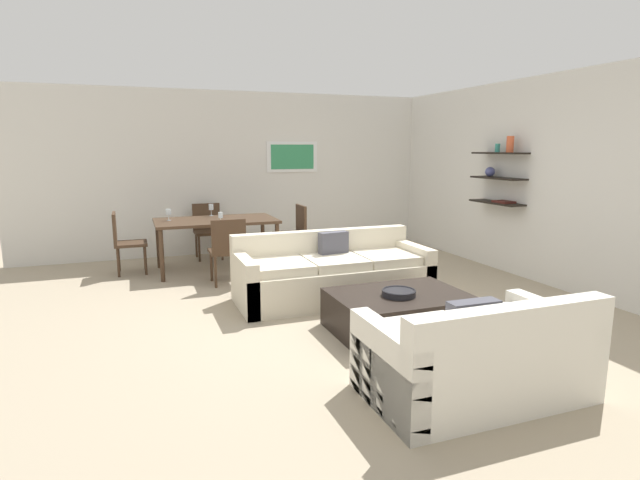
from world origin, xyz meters
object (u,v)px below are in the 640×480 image
(dining_table, at_px, (216,224))
(dining_chair_left_far, at_px, (124,239))
(decorative_bowl, at_px, (399,293))
(dining_chair_head, at_px, (208,227))
(loveseat_white, at_px, (477,358))
(dining_chair_right_far, at_px, (294,229))
(coffee_table, at_px, (399,313))
(dining_chair_foot, at_px, (228,247))
(wine_glass_left_far, at_px, (168,212))
(wine_glass_head, at_px, (211,207))
(wine_glass_foot, at_px, (221,216))
(sofa_beige, at_px, (332,275))

(dining_table, xyz_separation_m, dining_chair_left_far, (-1.27, 0.22, -0.18))
(decorative_bowl, xyz_separation_m, dining_chair_head, (-1.21, 4.14, 0.09))
(loveseat_white, height_order, dining_chair_right_far, dining_chair_right_far)
(coffee_table, relative_size, dining_chair_left_far, 1.47)
(dining_table, distance_m, dining_chair_foot, 0.91)
(decorative_bowl, xyz_separation_m, wine_glass_left_far, (-1.85, 3.37, 0.46))
(dining_chair_foot, height_order, wine_glass_head, wine_glass_head)
(dining_chair_left_far, bearing_deg, dining_chair_right_far, 0.00)
(wine_glass_foot, bearing_deg, wine_glass_left_far, 139.82)
(loveseat_white, relative_size, wine_glass_left_far, 9.53)
(dining_chair_head, xyz_separation_m, wine_glass_head, (-0.00, -0.47, 0.37))
(coffee_table, distance_m, wine_glass_head, 3.89)
(sofa_beige, bearing_deg, wine_glass_head, 113.59)
(coffee_table, bearing_deg, sofa_beige, 99.71)
(wine_glass_left_far, bearing_deg, wine_glass_head, 25.30)
(dining_table, xyz_separation_m, wine_glass_head, (-0.00, 0.43, 0.20))
(dining_chair_head, xyz_separation_m, dining_chair_right_far, (1.27, -0.67, 0.00))
(sofa_beige, relative_size, dining_chair_right_far, 2.57)
(dining_table, bearing_deg, wine_glass_foot, -90.00)
(dining_chair_right_far, bearing_deg, loveseat_white, -91.77)
(dining_chair_right_far, distance_m, wine_glass_head, 1.34)
(decorative_bowl, height_order, dining_chair_left_far, dining_chair_left_far)
(decorative_bowl, relative_size, dining_chair_left_far, 0.37)
(wine_glass_head, bearing_deg, wine_glass_left_far, -154.70)
(dining_chair_right_far, xyz_separation_m, dining_chair_foot, (-1.27, -1.11, 0.00))
(dining_table, height_order, wine_glass_foot, wine_glass_foot)
(loveseat_white, bearing_deg, dining_chair_foot, 107.05)
(loveseat_white, distance_m, dining_chair_head, 5.55)
(sofa_beige, relative_size, decorative_bowl, 6.91)
(loveseat_white, bearing_deg, coffee_table, 84.40)
(wine_glass_left_far, bearing_deg, wine_glass_foot, -40.18)
(wine_glass_foot, bearing_deg, dining_table, 90.00)
(loveseat_white, distance_m, coffee_table, 1.36)
(sofa_beige, distance_m, loveseat_white, 2.59)
(dining_chair_right_far, xyz_separation_m, wine_glass_foot, (-1.27, -0.65, 0.35))
(dining_chair_head, distance_m, wine_glass_head, 0.60)
(loveseat_white, height_order, coffee_table, loveseat_white)
(coffee_table, distance_m, dining_chair_foot, 2.63)
(sofa_beige, height_order, dining_chair_foot, dining_chair_foot)
(decorative_bowl, relative_size, dining_chair_foot, 0.37)
(dining_chair_foot, bearing_deg, dining_chair_right_far, 41.33)
(dining_chair_foot, bearing_deg, loveseat_white, -72.95)
(loveseat_white, distance_m, wine_glass_left_far, 5.02)
(dining_table, bearing_deg, dining_chair_head, 90.00)
(dining_chair_right_far, bearing_deg, wine_glass_head, 170.67)
(coffee_table, height_order, wine_glass_foot, wine_glass_foot)
(dining_chair_foot, bearing_deg, wine_glass_left_far, 122.58)
(loveseat_white, xyz_separation_m, wine_glass_foot, (-1.12, 4.11, 0.57))
(decorative_bowl, bearing_deg, dining_chair_foot, 117.13)
(dining_chair_right_far, bearing_deg, dining_chair_foot, -138.67)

